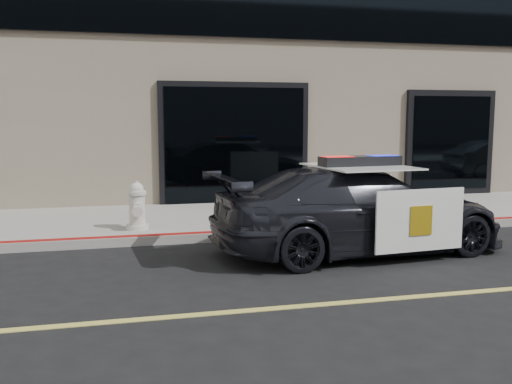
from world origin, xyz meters
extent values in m
plane|color=black|center=(0.00, 0.00, 0.00)|extent=(120.00, 120.00, 0.00)
cube|color=gray|center=(0.00, 5.25, 0.07)|extent=(60.00, 3.50, 0.15)
imported|color=black|center=(-0.04, 2.23, 0.66)|extent=(2.65, 4.90, 1.33)
cube|color=white|center=(0.49, 1.32, 0.64)|extent=(1.41, 0.16, 0.89)
cube|color=white|center=(0.32, 3.22, 0.64)|extent=(1.41, 0.16, 0.89)
cube|color=white|center=(-0.04, 2.23, 1.34)|extent=(1.46, 1.70, 0.02)
cube|color=gold|center=(0.49, 1.29, 0.64)|extent=(0.35, 0.04, 0.42)
cube|color=black|center=(-0.04, 2.23, 1.42)|extent=(1.30, 0.44, 0.15)
cube|color=red|center=(-0.42, 2.19, 1.43)|extent=(0.47, 0.32, 0.14)
cube|color=#0C19CC|center=(0.35, 2.26, 1.43)|extent=(0.47, 0.32, 0.14)
cylinder|color=silver|center=(-3.32, 4.15, 0.19)|extent=(0.38, 0.38, 0.08)
cylinder|color=silver|center=(-3.32, 4.15, 0.50)|extent=(0.28, 0.28, 0.53)
cylinder|color=silver|center=(-3.32, 4.15, 0.79)|extent=(0.33, 0.33, 0.06)
sphere|color=silver|center=(-3.32, 4.15, 0.85)|extent=(0.24, 0.24, 0.24)
cylinder|color=silver|center=(-3.32, 4.15, 0.96)|extent=(0.07, 0.07, 0.07)
cylinder|color=silver|center=(-3.32, 4.33, 0.57)|extent=(0.14, 0.13, 0.14)
cylinder|color=silver|center=(-3.32, 3.97, 0.57)|extent=(0.14, 0.13, 0.14)
cylinder|color=silver|center=(-3.32, 3.94, 0.50)|extent=(0.18, 0.15, 0.18)
camera|label=1|loc=(-3.65, -5.79, 2.08)|focal=40.00mm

